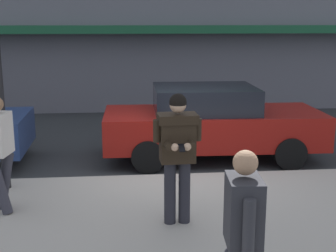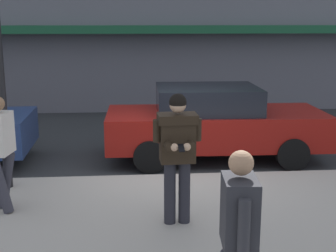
# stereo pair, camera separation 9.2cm
# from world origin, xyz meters

# --- Properties ---
(ground_plane) EXTENTS (80.00, 80.00, 0.00)m
(ground_plane) POSITION_xyz_m (0.00, 0.00, 0.00)
(ground_plane) COLOR #2B2D30
(sidewalk) EXTENTS (32.00, 5.30, 0.14)m
(sidewalk) POSITION_xyz_m (1.00, -2.85, 0.07)
(sidewalk) COLOR #A8A399
(sidewalk) RESTS_ON ground
(curb_paint_line) EXTENTS (28.00, 0.12, 0.01)m
(curb_paint_line) POSITION_xyz_m (1.00, 0.05, 0.00)
(curb_paint_line) COLOR silver
(curb_paint_line) RESTS_ON ground
(parked_sedan_mid) EXTENTS (4.53, 1.99, 1.54)m
(parked_sedan_mid) POSITION_xyz_m (0.93, 1.18, 0.79)
(parked_sedan_mid) COLOR maroon
(parked_sedan_mid) RESTS_ON ground
(man_texting_on_phone) EXTENTS (0.65, 0.59, 1.81)m
(man_texting_on_phone) POSITION_xyz_m (-0.18, -2.29, 1.25)
(man_texting_on_phone) COLOR #23232B
(man_texting_on_phone) RESTS_ON sidewalk
(pedestrian_with_bag) EXTENTS (0.35, 0.72, 1.70)m
(pedestrian_with_bag) POSITION_xyz_m (0.12, -4.64, 1.11)
(pedestrian_with_bag) COLOR #33333D
(pedestrian_with_bag) RESTS_ON sidewalk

